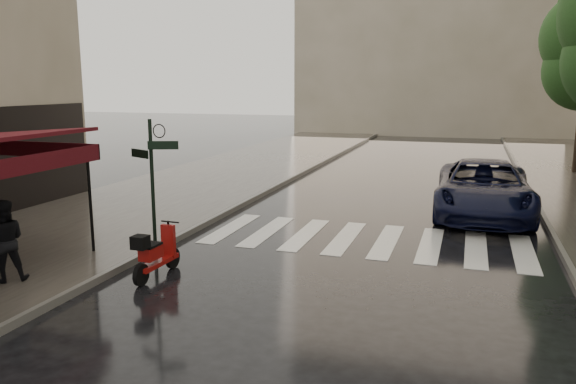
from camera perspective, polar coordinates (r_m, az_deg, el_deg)
The scene contains 10 objects.
ground at distance 9.96m, azimuth -16.32°, elevation -12.15°, with size 120.00×120.00×0.00m, color black.
sidewalk_near at distance 22.16m, azimuth -8.57°, elevation 0.98°, with size 6.00×60.00×0.12m, color #38332D.
curb_near at distance 20.98m, azimuth -1.10°, elevation 0.59°, with size 0.12×60.00×0.16m, color #595651.
curb_far at distance 19.97m, azimuth 23.80°, elevation -0.88°, with size 0.12×60.00×0.16m, color #595651.
crosswalk at distance 14.23m, azimuth 7.90°, elevation -4.79°, with size 7.85×3.20×0.01m.
signpost at distance 12.52m, azimuth -13.60°, elevation 1.42°, with size 1.17×0.29×3.10m.
backdrop_building at distance 45.98m, azimuth 15.78°, elevation 18.21°, with size 22.00×6.00×20.00m, color gray.
pedestrian_terrace at distance 11.94m, azimuth -26.87°, elevation -4.44°, with size 0.77×0.60×1.58m, color black.
scooter at distance 11.59m, azimuth -13.32°, elevation -6.19°, with size 0.42×1.57×1.03m.
parked_car at distance 17.53m, azimuth 19.25°, elevation 0.36°, with size 2.68×5.81×1.61m, color black.
Camera 1 is at (5.32, -7.50, 3.82)m, focal length 35.00 mm.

